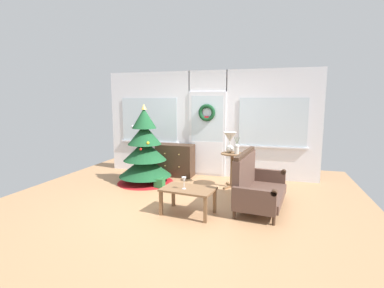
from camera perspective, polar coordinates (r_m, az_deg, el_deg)
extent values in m
plane|color=#AD7F56|center=(5.30, -2.22, -11.59)|extent=(6.76, 6.76, 0.00)
cube|color=white|center=(7.50, -8.32, 4.23)|extent=(2.15, 0.08, 2.55)
cube|color=white|center=(6.83, 15.71, 3.60)|extent=(2.15, 0.08, 2.55)
cube|color=white|center=(7.01, 3.19, 12.40)|extent=(0.94, 0.08, 0.50)
cube|color=silver|center=(7.00, 3.03, 1.95)|extent=(0.90, 0.05, 2.05)
cube|color=white|center=(7.06, 2.96, -2.70)|extent=(0.78, 0.02, 0.80)
cube|color=silver|center=(6.94, 3.02, 5.01)|extent=(0.78, 0.01, 1.10)
cube|color=silver|center=(7.45, -8.52, 4.78)|extent=(1.50, 0.01, 1.10)
cube|color=silver|center=(6.77, 15.73, 4.19)|extent=(1.50, 0.01, 1.10)
cube|color=silver|center=(7.49, -8.46, 0.42)|extent=(1.59, 0.06, 0.03)
cube|color=silver|center=(6.82, 15.53, -0.59)|extent=(1.59, 0.06, 0.03)
torus|color=#164424|center=(6.90, 2.95, 6.24)|extent=(0.41, 0.09, 0.41)
cube|color=red|center=(6.89, 2.92, 5.15)|extent=(0.10, 0.02, 0.10)
cylinder|color=#4C331E|center=(6.62, -9.23, -6.64)|extent=(0.10, 0.10, 0.21)
cone|color=red|center=(6.63, -9.22, -7.10)|extent=(1.26, 1.26, 0.10)
cone|color=#194C28|center=(6.55, -9.29, -4.32)|extent=(1.17, 1.17, 0.45)
cone|color=#194C28|center=(6.48, -9.36, -1.23)|extent=(0.96, 0.96, 0.45)
cone|color=#194C28|center=(6.43, -9.44, 1.91)|extent=(0.75, 0.75, 0.45)
cone|color=#194C28|center=(6.40, -9.51, 5.10)|extent=(0.54, 0.54, 0.45)
cone|color=#E0BC4C|center=(6.39, -9.57, 7.31)|extent=(0.12, 0.12, 0.12)
sphere|color=red|center=(6.14, -10.16, -1.00)|extent=(0.06, 0.06, 0.06)
sphere|color=gold|center=(6.79, -8.81, 0.67)|extent=(0.06, 0.06, 0.06)
sphere|color=silver|center=(6.45, -11.71, 3.43)|extent=(0.08, 0.08, 0.08)
sphere|color=#264CB2|center=(6.73, -10.10, 1.86)|extent=(0.07, 0.07, 0.07)
sphere|color=red|center=(6.76, -10.97, 0.27)|extent=(0.05, 0.05, 0.05)
sphere|color=gold|center=(6.14, -8.76, 0.20)|extent=(0.07, 0.07, 0.07)
sphere|color=silver|center=(6.71, -6.35, -2.64)|extent=(0.07, 0.07, 0.07)
cube|color=#3D281C|center=(7.06, -3.36, -3.22)|extent=(0.91, 0.45, 0.78)
sphere|color=tan|center=(6.89, -5.44, -1.92)|extent=(0.03, 0.03, 0.03)
sphere|color=tan|center=(6.75, -2.63, -2.10)|extent=(0.03, 0.03, 0.03)
sphere|color=tan|center=(6.95, -5.40, -4.36)|extent=(0.03, 0.03, 0.03)
sphere|color=tan|center=(6.82, -2.62, -4.58)|extent=(0.03, 0.03, 0.03)
cylinder|color=#3D281C|center=(4.55, 15.94, -14.43)|extent=(0.05, 0.05, 0.14)
cylinder|color=#3D281C|center=(5.80, 17.64, -9.49)|extent=(0.05, 0.05, 0.14)
cylinder|color=#3D281C|center=(4.65, 8.39, -13.68)|extent=(0.05, 0.05, 0.14)
cylinder|color=#3D281C|center=(5.87, 11.74, -9.02)|extent=(0.05, 0.05, 0.14)
cube|color=brown|center=(5.16, 13.61, -9.92)|extent=(0.87, 1.35, 0.14)
cube|color=brown|center=(5.11, 10.42, -5.57)|extent=(0.27, 1.27, 0.62)
cube|color=#3D281C|center=(5.04, 10.53, -1.82)|extent=(0.23, 1.24, 0.06)
cube|color=brown|center=(4.49, 12.19, -11.08)|extent=(0.67, 0.17, 0.38)
cylinder|color=#3D281C|center=(4.39, 16.03, -9.31)|extent=(0.10, 0.10, 0.09)
cube|color=brown|center=(5.77, 14.79, -6.76)|extent=(0.67, 0.17, 0.38)
cylinder|color=#3D281C|center=(5.70, 17.76, -5.31)|extent=(0.10, 0.10, 0.09)
cylinder|color=brown|center=(6.10, 8.01, -1.92)|extent=(0.48, 0.48, 0.02)
cylinder|color=brown|center=(6.18, 7.94, -5.29)|extent=(0.07, 0.07, 0.71)
cube|color=brown|center=(6.25, 9.34, -8.37)|extent=(0.20, 0.05, 0.04)
cube|color=brown|center=(6.41, 7.34, -7.89)|extent=(0.14, 0.20, 0.04)
cube|color=brown|center=(6.15, 6.94, -8.60)|extent=(0.14, 0.20, 0.04)
sphere|color=silver|center=(6.13, 7.53, -0.97)|extent=(0.16, 0.16, 0.16)
cylinder|color=silver|center=(6.11, 7.55, 0.22)|extent=(0.02, 0.02, 0.06)
cone|color=silver|center=(6.10, 7.57, 1.43)|extent=(0.28, 0.28, 0.20)
cylinder|color=beige|center=(6.01, 8.89, -1.20)|extent=(0.09, 0.09, 0.16)
sphere|color=beige|center=(6.00, 8.91, -0.44)|extent=(0.10, 0.10, 0.10)
cylinder|color=#4C7042|center=(5.99, 8.73, 0.51)|extent=(0.07, 0.01, 0.17)
cylinder|color=#4C7042|center=(5.99, 8.93, 0.50)|extent=(0.01, 0.01, 0.18)
cylinder|color=#4C7042|center=(5.98, 9.12, 0.50)|extent=(0.07, 0.01, 0.17)
cube|color=brown|center=(4.68, -0.78, -8.98)|extent=(0.90, 0.62, 0.03)
cube|color=brown|center=(4.72, -6.19, -11.60)|extent=(0.05, 0.05, 0.40)
cube|color=brown|center=(4.42, 2.66, -12.99)|extent=(0.05, 0.05, 0.40)
cube|color=brown|center=(5.09, -3.73, -10.08)|extent=(0.05, 0.05, 0.40)
cube|color=brown|center=(4.81, 4.53, -11.20)|extent=(0.05, 0.05, 0.40)
cylinder|color=silver|center=(4.65, -1.59, -8.86)|extent=(0.06, 0.06, 0.01)
cylinder|color=silver|center=(4.63, -1.60, -8.25)|extent=(0.01, 0.01, 0.10)
cone|color=silver|center=(4.61, -1.60, -7.12)|extent=(0.08, 0.08, 0.09)
cube|color=#266633|center=(6.19, -6.47, -7.71)|extent=(0.20, 0.18, 0.20)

